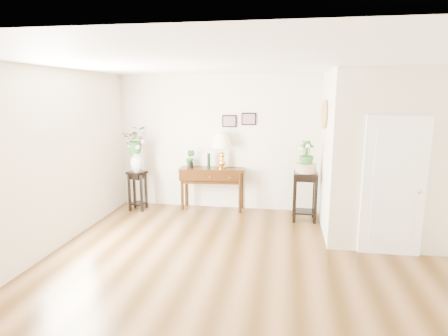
% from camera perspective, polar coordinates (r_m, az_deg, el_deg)
% --- Properties ---
extents(floor, '(6.00, 5.50, 0.02)m').
position_cam_1_polar(floor, '(5.50, 3.35, -14.70)').
color(floor, brown).
rests_on(floor, ground).
extents(ceiling, '(6.00, 5.50, 0.02)m').
position_cam_1_polar(ceiling, '(4.96, 3.73, 15.81)').
color(ceiling, white).
rests_on(ceiling, ground).
extents(wall_back, '(6.00, 0.02, 2.80)m').
position_cam_1_polar(wall_back, '(7.75, 5.61, 3.75)').
color(wall_back, beige).
rests_on(wall_back, ground).
extents(wall_front, '(6.00, 0.02, 2.80)m').
position_cam_1_polar(wall_front, '(2.44, -3.25, -13.05)').
color(wall_front, beige).
rests_on(wall_front, ground).
extents(wall_left, '(0.02, 5.50, 2.80)m').
position_cam_1_polar(wall_left, '(6.11, -25.68, 0.68)').
color(wall_left, beige).
rests_on(wall_left, ground).
extents(partition, '(1.80, 1.95, 2.80)m').
position_cam_1_polar(partition, '(6.96, 22.59, 2.09)').
color(partition, beige).
rests_on(partition, floor).
extents(door, '(0.90, 0.05, 2.10)m').
position_cam_1_polar(door, '(6.07, 24.44, -2.67)').
color(door, white).
rests_on(door, floor).
extents(art_print_left, '(0.30, 0.02, 0.25)m').
position_cam_1_polar(art_print_left, '(7.75, 0.83, 7.15)').
color(art_print_left, black).
rests_on(art_print_left, wall_back).
extents(art_print_right, '(0.30, 0.02, 0.25)m').
position_cam_1_polar(art_print_right, '(7.70, 3.80, 7.47)').
color(art_print_right, black).
rests_on(art_print_right, wall_back).
extents(wall_ornament, '(0.07, 0.51, 0.51)m').
position_cam_1_polar(wall_ornament, '(6.86, 15.04, 7.91)').
color(wall_ornament, tan).
rests_on(wall_ornament, partition).
extents(console_table, '(1.38, 0.59, 0.89)m').
position_cam_1_polar(console_table, '(7.88, -1.81, -3.15)').
color(console_table, black).
rests_on(console_table, floor).
extents(table_lamp, '(0.50, 0.50, 0.75)m').
position_cam_1_polar(table_lamp, '(7.68, -0.30, 2.54)').
color(table_lamp, gold).
rests_on(table_lamp, console_table).
extents(green_vase, '(0.08, 0.08, 0.31)m').
position_cam_1_polar(green_vase, '(7.76, -2.34, 1.28)').
color(green_vase, black).
rests_on(green_vase, console_table).
extents(potted_plant, '(0.23, 0.20, 0.36)m').
position_cam_1_polar(potted_plant, '(7.85, -5.13, 1.42)').
color(potted_plant, '#276025').
rests_on(potted_plant, console_table).
extents(plant_stand_a, '(0.41, 0.41, 0.82)m').
position_cam_1_polar(plant_stand_a, '(8.05, -13.00, -3.38)').
color(plant_stand_a, black).
rests_on(plant_stand_a, floor).
extents(porcelain_vase, '(0.33, 0.33, 0.43)m').
position_cam_1_polar(porcelain_vase, '(7.91, -13.20, 1.08)').
color(porcelain_vase, silver).
rests_on(porcelain_vase, plant_stand_a).
extents(lily_arrangement, '(0.62, 0.57, 0.56)m').
position_cam_1_polar(lily_arrangement, '(7.85, -13.35, 4.35)').
color(lily_arrangement, '#276025').
rests_on(lily_arrangement, porcelain_vase).
extents(plant_stand_b, '(0.44, 0.44, 0.94)m').
position_cam_1_polar(plant_stand_b, '(7.36, 12.19, -4.24)').
color(plant_stand_b, black).
rests_on(plant_stand_b, floor).
extents(ceramic_bowl, '(0.43, 0.43, 0.17)m').
position_cam_1_polar(ceramic_bowl, '(7.24, 12.37, -0.04)').
color(ceramic_bowl, '#CEB98B').
rests_on(ceramic_bowl, plant_stand_b).
extents(narcissus, '(0.28, 0.28, 0.48)m').
position_cam_1_polar(narcissus, '(7.19, 12.47, 2.16)').
color(narcissus, '#276025').
rests_on(narcissus, ceramic_bowl).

